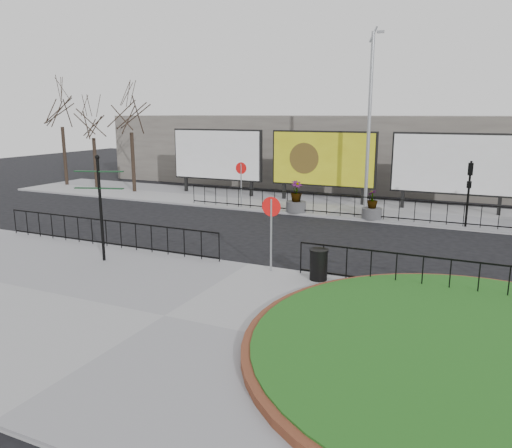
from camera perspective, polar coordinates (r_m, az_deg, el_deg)
The scene contains 23 objects.
ground at distance 17.32m, azimuth -0.81°, elevation -4.93°, with size 90.00×90.00×0.00m, color black.
pavement_near at distance 13.25m, azimuth -10.41°, elevation -10.50°, with size 30.00×10.00×0.12m, color gray.
pavement_far at distance 28.29m, azimuth 9.81°, elevation 1.90°, with size 44.00×6.00×0.12m, color gray.
brick_edge at distance 11.97m, azimuth 24.71°, elevation -13.34°, with size 10.40×10.40×0.18m, color brown.
grass_lawn at distance 11.96m, azimuth 24.72°, elevation -13.25°, with size 10.00×10.00×0.22m, color #134412.
railing_near_left at distance 20.17m, azimuth -16.75°, elevation -0.97°, with size 10.00×0.10×1.10m, color black, non-canonical shape.
railing_near_right at distance 15.27m, azimuth 21.30°, elevation -5.59°, with size 9.00×0.10×1.10m, color black, non-canonical shape.
railing_far at distance 25.36m, azimuth 10.42°, elevation 2.06°, with size 18.00×0.10×1.10m, color black, non-canonical shape.
speed_sign_far at distance 27.36m, azimuth -1.71°, elevation 5.66°, with size 0.64×0.07×2.47m.
speed_sign_near at distance 16.08m, azimuth 1.76°, elevation 0.76°, with size 0.64×0.07×2.47m.
billboard_left at distance 32.06m, azimuth -4.48°, elevation 7.87°, with size 6.20×0.31×4.10m.
billboard_mid at distance 29.28m, azimuth 7.65°, elevation 7.35°, with size 6.20×0.31×4.10m.
billboard_right at distance 28.01m, azimuth 21.52°, elevation 6.36°, with size 6.20×0.31×4.10m.
lamp_post at distance 26.49m, azimuth 12.82°, elevation 11.44°, with size 0.74×0.18×9.23m.
signal_pole_a at distance 24.42m, azimuth 23.19°, elevation 4.24°, with size 0.22×0.26×3.00m.
tree_left at distance 33.86m, azimuth -14.01°, elevation 9.52°, with size 2.00×2.00×7.00m, color #2D2119, non-canonical shape.
tree_mid at distance 36.40m, azimuth -18.03°, elevation 8.84°, with size 2.00×2.00×6.20m, color #2D2119, non-canonical shape.
tree_far at distance 38.61m, azimuth -21.22°, elevation 9.75°, with size 2.00×2.00×7.50m, color #2D2119, non-canonical shape.
building_backdrop at distance 37.66m, azimuth 14.02°, elevation 8.08°, with size 40.00×10.00×5.00m, color slate.
fingerpost_sign at distance 17.98m, azimuth -17.40°, elevation 2.88°, with size 1.71×0.80×3.71m.
litter_bin at distance 15.65m, azimuth 7.17°, elevation -4.60°, with size 0.59×0.59×0.98m.
planter_a at distance 26.26m, azimuth 4.60°, elevation 2.70°, with size 1.05×1.05×1.64m.
planter_c at distance 25.20m, azimuth 13.11°, elevation 1.74°, with size 0.98×0.98×1.43m.
Camera 1 is at (7.19, -14.87, 5.21)m, focal length 35.00 mm.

